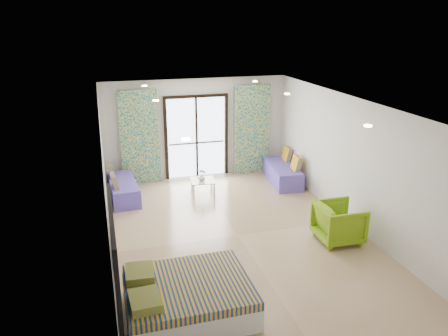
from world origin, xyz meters
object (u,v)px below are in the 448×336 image
object	(u,v)px
daybed_left	(123,189)
coffee_table	(203,182)
bed	(187,297)
daybed_right	(283,172)
armchair	(339,221)

from	to	relation	value
daybed_left	coffee_table	world-z (taller)	daybed_left
bed	coffee_table	world-z (taller)	coffee_table
bed	coffee_table	size ratio (longest dim) A/B	2.75
daybed_left	daybed_right	world-z (taller)	daybed_right
bed	daybed_right	size ratio (longest dim) A/B	1.04
daybed_left	daybed_right	bearing A→B (deg)	-3.72
daybed_right	bed	bearing A→B (deg)	-120.34
daybed_right	armchair	world-z (taller)	armchair
daybed_left	armchair	xyz separation A→B (m)	(3.97, -3.37, 0.18)
bed	daybed_right	world-z (taller)	daybed_right
bed	daybed_right	xyz separation A→B (m)	(3.59, 4.73, -0.00)
bed	coffee_table	distance (m)	4.64
bed	daybed_left	size ratio (longest dim) A/B	1.12
daybed_right	armchair	bearing A→B (deg)	-87.54
bed	coffee_table	xyz separation A→B (m)	(1.30, 4.45, 0.08)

